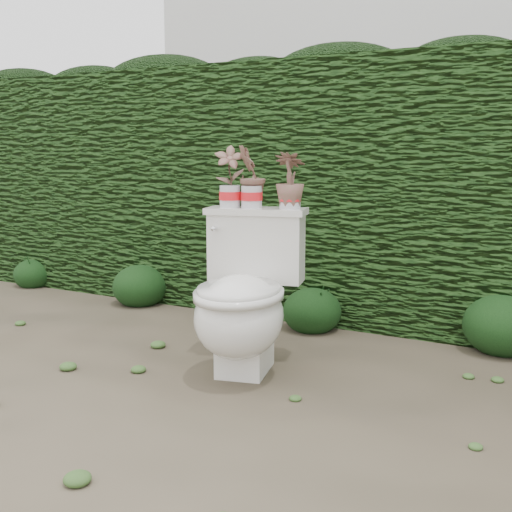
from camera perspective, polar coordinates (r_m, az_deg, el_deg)
The scene contains 10 objects.
ground at distance 3.05m, azimuth -3.76°, elevation -11.00°, with size 60.00×60.00×0.00m, color brown.
hedge at distance 4.30m, azimuth 7.73°, elevation 5.83°, with size 8.00×1.00×1.60m, color #2E5A1E.
toilet at distance 3.04m, azimuth -1.10°, elevation -4.01°, with size 0.61×0.77×0.78m.
potted_plant_left at distance 3.23m, azimuth -2.33°, elevation 6.95°, with size 0.16×0.11×0.29m, color #28611E.
potted_plant_center at distance 3.20m, azimuth -0.40°, elevation 6.94°, with size 0.16×0.13×0.29m, color #28611E.
potted_plant_right at distance 3.16m, azimuth 3.05°, elevation 6.59°, with size 0.15×0.15×0.26m, color #28611E.
liriope_clump_0 at distance 5.35m, azimuth -19.21°, elevation -1.25°, with size 0.30×0.30×0.24m, color #1A3C15.
liriope_clump_1 at distance 4.54m, azimuth -10.30°, elevation -2.32°, with size 0.38×0.38×0.30m, color #1A3C15.
liriope_clump_2 at distance 3.84m, azimuth 5.01°, elevation -4.49°, with size 0.35×0.35×0.28m, color #1A3C15.
liriope_clump_3 at distance 3.66m, azimuth 21.20°, elevation -5.32°, with size 0.43×0.43×0.34m, color #1A3C15.
Camera 1 is at (1.55, -2.40, 1.06)m, focal length 45.00 mm.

